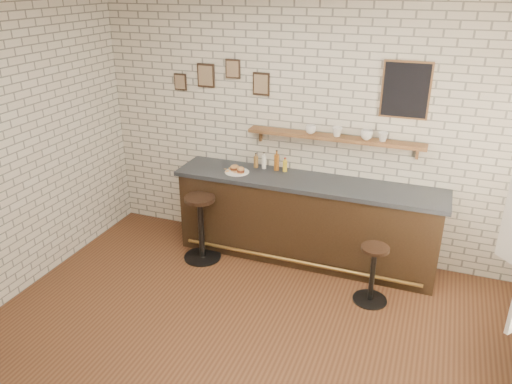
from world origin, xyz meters
The scene contains 17 objects.
ground centered at (0.00, 0.00, 0.00)m, with size 5.00×5.00×0.00m, color brown.
bar_counter centered at (0.17, 1.70, 0.51)m, with size 3.10×0.65×1.01m.
sandwich_plate centered at (-0.68, 1.64, 1.02)m, with size 0.28×0.28×0.01m, color white.
ciabatta_sandwich centered at (-0.67, 1.64, 1.06)m, with size 0.23×0.17×0.07m.
potato_chips centered at (-0.69, 1.64, 1.02)m, with size 0.27×0.17×0.00m.
bitters_bottle_brown centered at (-0.53, 1.88, 1.08)m, with size 0.06×0.06×0.18m.
bitters_bottle_white centered at (-0.42, 1.88, 1.09)m, with size 0.05×0.05×0.20m.
bitters_bottle_amber centered at (-0.27, 1.88, 1.11)m, with size 0.06×0.06×0.25m.
condiment_bottle_yellow centered at (-0.16, 1.88, 1.08)m, with size 0.05×0.05×0.17m.
bar_stool_left centered at (-0.98, 1.26, 0.43)m, with size 0.46×0.46×0.81m.
bar_stool_right centered at (1.05, 1.10, 0.35)m, with size 0.36×0.36×0.64m.
wall_shelf centered at (0.40, 1.90, 1.48)m, with size 2.00×0.18×0.18m.
shelf_cup_a centered at (0.13, 1.90, 1.55)m, with size 0.12×0.12×0.10m, color white.
shelf_cup_b centered at (0.43, 1.90, 1.55)m, with size 0.11×0.11×0.10m, color white.
shelf_cup_c centered at (0.75, 1.90, 1.55)m, with size 0.13×0.13×0.11m, color white.
shelf_cup_d centered at (0.93, 1.90, 1.55)m, with size 0.11×0.11×0.10m, color white.
back_wall_decor centered at (0.23, 1.98, 2.05)m, with size 2.96×0.02×0.56m.
Camera 1 is at (1.48, -3.40, 3.16)m, focal length 35.00 mm.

